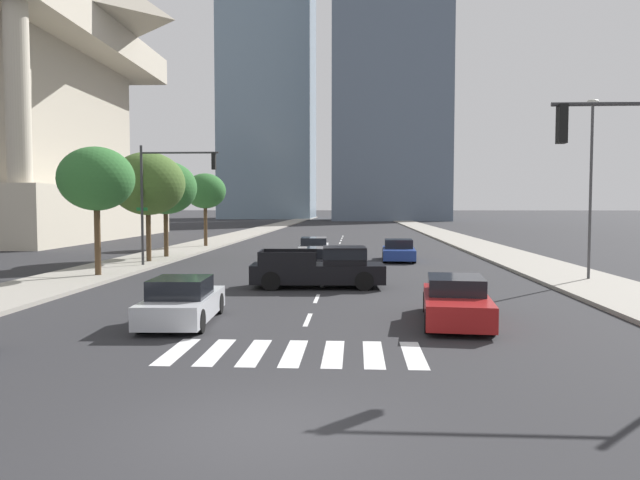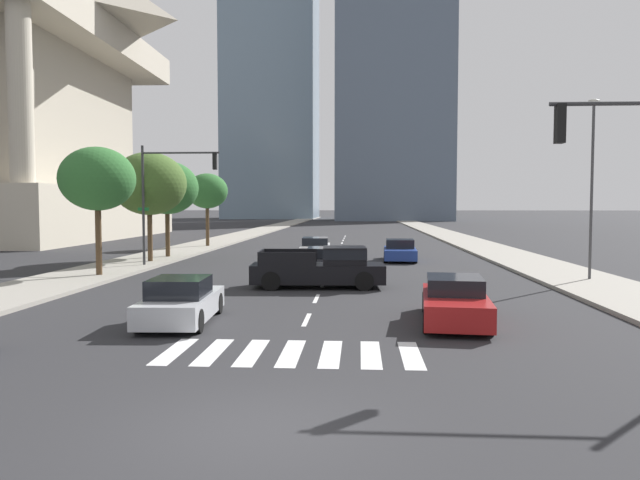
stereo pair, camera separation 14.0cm
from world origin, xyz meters
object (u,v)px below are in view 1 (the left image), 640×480
(sedan_black_4, at_px, (323,261))
(street_tree_second, at_px, (148,184))
(street_lamp_east, at_px, (591,176))
(street_tree_fourth, at_px, (205,191))
(pickup_truck, at_px, (324,268))
(street_tree_third, at_px, (165,188))
(sedan_silver_0, at_px, (182,302))
(sedan_blue_1, at_px, (399,251))
(sedan_red_2, at_px, (456,301))
(street_tree_nearest, at_px, (96,179))
(sedan_white_3, at_px, (314,248))
(traffic_signal_far, at_px, (169,184))

(sedan_black_4, bearing_deg, street_tree_second, 65.17)
(street_lamp_east, relative_size, street_tree_fourth, 1.36)
(pickup_truck, distance_m, street_tree_third, 16.88)
(street_tree_fourth, bearing_deg, sedan_silver_0, -77.05)
(sedan_blue_1, relative_size, sedan_red_2, 0.94)
(sedan_black_4, height_order, street_tree_third, street_tree_third)
(sedan_red_2, relative_size, street_tree_nearest, 0.82)
(street_tree_second, bearing_deg, sedan_blue_1, 10.90)
(sedan_silver_0, distance_m, street_tree_second, 18.85)
(street_tree_nearest, xyz_separation_m, street_tree_fourth, (-0.00, 19.95, -0.08))
(sedan_white_3, distance_m, street_tree_second, 10.97)
(pickup_truck, xyz_separation_m, street_tree_second, (-10.60, 9.43, 3.77))
(street_lamp_east, xyz_separation_m, street_tree_third, (-22.06, 10.15, -0.19))
(sedan_blue_1, xyz_separation_m, traffic_signal_far, (-12.60, -4.87, 3.91))
(street_lamp_east, height_order, street_tree_third, street_lamp_east)
(sedan_red_2, height_order, traffic_signal_far, traffic_signal_far)
(street_tree_second, distance_m, street_tree_fourth, 13.12)
(street_tree_second, bearing_deg, sedan_silver_0, -67.86)
(sedan_blue_1, distance_m, sedan_red_2, 19.27)
(sedan_black_4, relative_size, street_lamp_east, 0.58)
(sedan_silver_0, xyz_separation_m, traffic_signal_far, (-5.07, 14.98, 3.90))
(sedan_red_2, distance_m, street_tree_second, 22.47)
(pickup_truck, xyz_separation_m, sedan_black_4, (-0.35, 5.19, -0.21))
(street_tree_third, bearing_deg, street_lamp_east, -24.70)
(sedan_silver_0, height_order, sedan_blue_1, sedan_silver_0)
(sedan_white_3, height_order, street_lamp_east, street_lamp_east)
(sedan_silver_0, distance_m, street_lamp_east, 18.62)
(sedan_silver_0, relative_size, street_lamp_east, 0.55)
(sedan_silver_0, xyz_separation_m, street_tree_second, (-6.94, 17.07, 3.98))
(sedan_black_4, bearing_deg, street_tree_fourth, 28.20)
(sedan_red_2, distance_m, street_tree_fourth, 33.30)
(sedan_red_2, distance_m, street_tree_nearest, 18.07)
(traffic_signal_far, bearing_deg, sedan_white_3, 41.59)
(pickup_truck, height_order, sedan_red_2, pickup_truck)
(pickup_truck, bearing_deg, street_tree_nearest, 163.26)
(street_tree_second, bearing_deg, street_tree_nearest, -90.00)
(sedan_black_4, relative_size, street_tree_nearest, 0.77)
(sedan_blue_1, xyz_separation_m, sedan_red_2, (0.27, -19.27, 0.01))
(street_tree_nearest, height_order, street_tree_fourth, street_tree_nearest)
(sedan_blue_1, height_order, sedan_red_2, sedan_red_2)
(traffic_signal_far, xyz_separation_m, street_lamp_east, (20.18, -4.88, 0.13))
(street_tree_nearest, bearing_deg, street_lamp_east, -0.35)
(pickup_truck, relative_size, sedan_silver_0, 1.28)
(street_tree_nearest, relative_size, street_tree_third, 0.99)
(sedan_black_4, distance_m, street_tree_nearest, 11.29)
(sedan_white_3, xyz_separation_m, street_tree_nearest, (-9.22, -11.26, 3.94))
(street_lamp_east, relative_size, street_tree_second, 1.25)
(sedan_silver_0, xyz_separation_m, sedan_white_3, (2.27, 21.50, 0.01))
(sedan_white_3, height_order, street_tree_nearest, street_tree_nearest)
(sedan_red_2, xyz_separation_m, street_lamp_east, (7.31, 9.52, 4.03))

